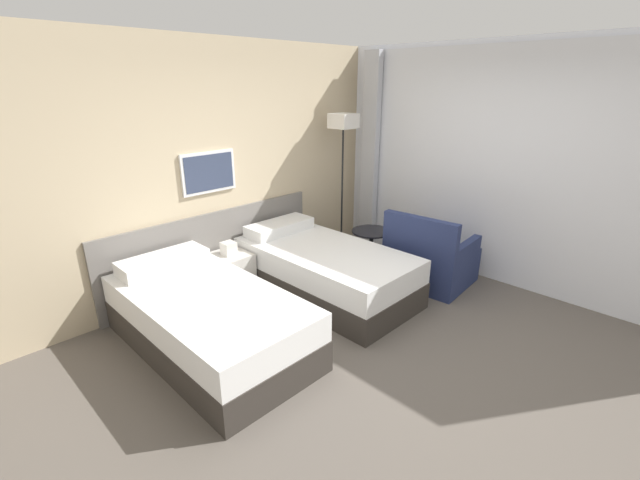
% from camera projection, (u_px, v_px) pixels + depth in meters
% --- Properties ---
extents(ground_plane, '(16.00, 16.00, 0.00)m').
position_uv_depth(ground_plane, '(392.00, 351.00, 3.81)').
color(ground_plane, '#5B544C').
extents(wall_headboard, '(10.00, 0.10, 2.70)m').
position_uv_depth(wall_headboard, '(232.00, 171.00, 4.84)').
color(wall_headboard, '#C6B28E').
rests_on(wall_headboard, ground_plane).
extents(wall_window, '(0.21, 4.76, 2.70)m').
position_uv_depth(wall_window, '(512.00, 169.00, 4.75)').
color(wall_window, white).
rests_on(wall_window, ground_plane).
extents(bed_near_door, '(1.05, 2.01, 0.67)m').
position_uv_depth(bed_near_door, '(208.00, 319.00, 3.79)').
color(bed_near_door, '#332D28').
rests_on(bed_near_door, ground_plane).
extents(bed_near_window, '(1.05, 2.01, 0.67)m').
position_uv_depth(bed_near_window, '(324.00, 270.00, 4.78)').
color(bed_near_window, '#332D28').
rests_on(bed_near_window, ground_plane).
extents(nightstand, '(0.41, 0.42, 0.61)m').
position_uv_depth(nightstand, '(231.00, 273.00, 4.79)').
color(nightstand, beige).
rests_on(nightstand, ground_plane).
extents(floor_lamp, '(0.29, 0.29, 1.88)m').
position_uv_depth(floor_lamp, '(343.00, 134.00, 5.43)').
color(floor_lamp, black).
rests_on(floor_lamp, ground_plane).
extents(side_table, '(0.48, 0.48, 0.56)m').
position_uv_depth(side_table, '(371.00, 243.00, 5.24)').
color(side_table, black).
rests_on(side_table, ground_plane).
extents(armchair, '(0.88, 0.94, 0.88)m').
position_uv_depth(armchair, '(430.00, 261.00, 5.04)').
color(armchair, navy).
rests_on(armchair, ground_plane).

